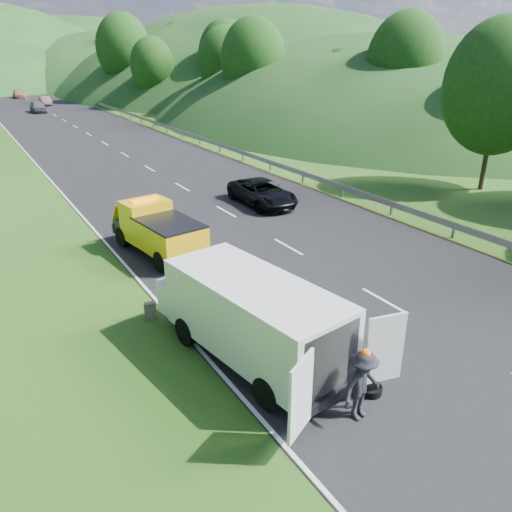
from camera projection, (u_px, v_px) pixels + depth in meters
ground at (282, 299)px, 17.77m from camera, size 320.00×320.00×0.00m
road_surface at (89, 134)px, 50.79m from camera, size 14.00×200.00×0.02m
guardrail at (122, 116)px, 64.13m from camera, size 0.06×140.00×1.52m
tree_line_right at (189, 105)px, 76.08m from camera, size 14.00×140.00×14.00m
hills_backdrop at (11, 81)px, 127.29m from camera, size 201.00×288.60×44.00m
tow_truck at (157, 229)px, 21.28m from camera, size 2.60×5.47×2.26m
white_van at (250, 315)px, 13.87m from camera, size 4.02×7.40×2.50m
woman at (195, 319)px, 16.47m from camera, size 0.53×0.68×1.76m
child at (238, 327)px, 16.02m from camera, size 0.60×0.58×0.98m
worker at (359, 417)px, 12.11m from camera, size 1.28×0.86×1.85m
suitcase at (150, 311)px, 16.33m from camera, size 0.42×0.29×0.61m
spare_tire at (370, 393)px, 12.95m from camera, size 0.61×0.61×0.20m
passing_suv at (262, 205)px, 28.35m from camera, size 2.36×4.98×1.37m
dist_car_a at (39, 112)px, 67.62m from camera, size 1.75×4.35×1.48m
dist_car_b at (46, 105)px, 75.66m from camera, size 1.35×3.88×1.28m
dist_car_c at (20, 98)px, 86.33m from camera, size 1.88×4.62×1.34m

